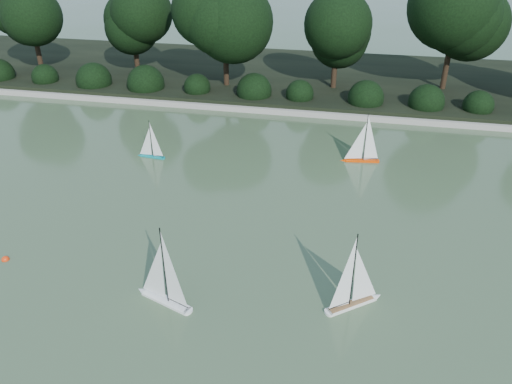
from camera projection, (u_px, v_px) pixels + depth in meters
ground at (233, 281)px, 9.29m from camera, size 80.00×80.00×0.00m
pond_coping at (298, 112)px, 16.94m from camera, size 40.00×0.35×0.18m
far_bank at (311, 78)px, 20.33m from camera, size 40.00×8.00×0.30m
tree_line at (345, 23)px, 17.56m from camera, size 26.31×3.93×4.39m
shrub_hedge at (302, 94)px, 17.53m from camera, size 29.10×1.10×1.10m
sailboat_white_a at (161, 288)px, 8.69m from camera, size 1.21×0.59×1.68m
sailboat_white_b at (357, 293)px, 8.61m from camera, size 1.02×0.85×1.62m
sailboat_orange at (359, 153)px, 13.68m from camera, size 1.09×0.31×1.48m
sailboat_teal at (150, 151)px, 13.95m from camera, size 0.87×0.22×1.18m
race_buoy at (6, 260)px, 9.86m from camera, size 0.15×0.15×0.15m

